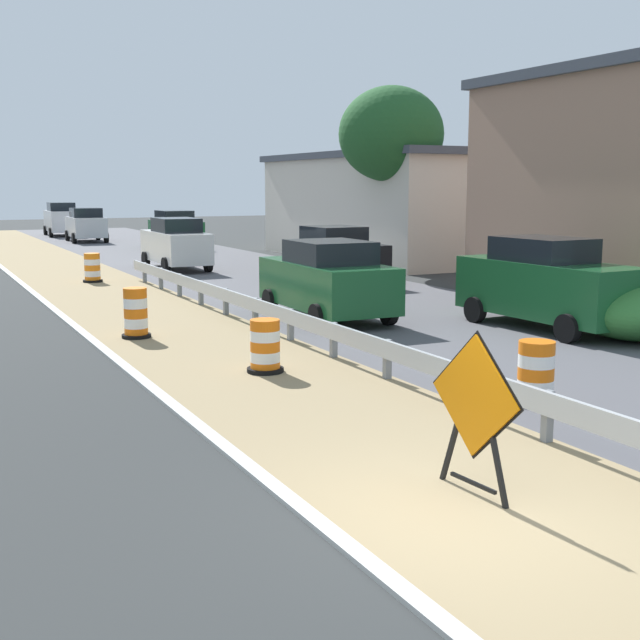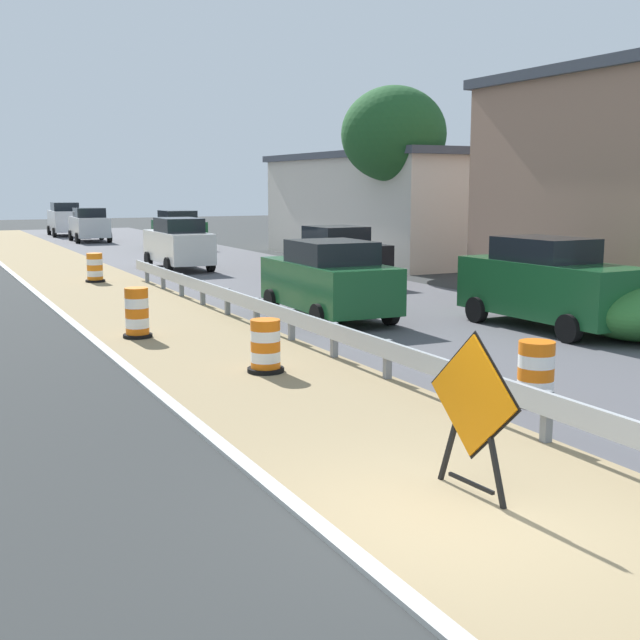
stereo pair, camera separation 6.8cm
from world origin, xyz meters
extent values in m
plane|color=#2B2D2D|center=(0.00, 0.00, 0.00)|extent=(160.00, 160.00, 0.00)
cube|color=#8E7A56|center=(0.81, 0.00, 0.00)|extent=(4.02, 120.00, 0.01)
cube|color=#ADADA8|center=(-1.30, 0.00, 0.00)|extent=(0.20, 120.00, 0.11)
cube|color=slate|center=(2.65, 1.57, 0.35)|extent=(0.12, 0.12, 0.70)
cube|color=slate|center=(2.65, 3.62, 0.35)|extent=(0.12, 0.12, 0.70)
cube|color=slate|center=(2.65, 5.67, 0.35)|extent=(0.12, 0.12, 0.70)
cube|color=slate|center=(2.65, 7.72, 0.35)|extent=(0.12, 0.12, 0.70)
cube|color=slate|center=(2.65, 9.76, 0.35)|extent=(0.12, 0.12, 0.70)
cube|color=slate|center=(2.65, 11.81, 0.35)|extent=(0.12, 0.12, 0.70)
cube|color=slate|center=(2.65, 13.86, 0.35)|extent=(0.12, 0.12, 0.70)
cube|color=slate|center=(2.65, 15.91, 0.35)|extent=(0.12, 0.12, 0.70)
cube|color=slate|center=(2.65, 17.95, 0.35)|extent=(0.12, 0.12, 0.70)
cube|color=slate|center=(2.65, 20.00, 0.35)|extent=(0.12, 0.12, 0.70)
cube|color=slate|center=(2.65, 22.05, 0.35)|extent=(0.12, 0.12, 0.70)
cube|color=black|center=(0.66, 0.14, 0.52)|extent=(0.08, 0.39, 1.06)
cube|color=black|center=(0.60, 0.84, 0.52)|extent=(0.08, 0.39, 1.06)
cube|color=black|center=(0.63, 0.49, 0.12)|extent=(0.10, 0.72, 0.04)
cube|color=orange|center=(0.61, 0.49, 1.12)|extent=(0.15, 1.36, 1.36)
cube|color=black|center=(0.62, 0.49, 1.12)|extent=(0.14, 1.44, 1.44)
cylinder|color=orange|center=(3.80, 3.13, 0.10)|extent=(0.56, 0.56, 0.20)
cylinder|color=white|center=(3.80, 3.13, 0.30)|extent=(0.56, 0.56, 0.20)
cylinder|color=orange|center=(3.80, 3.13, 0.50)|extent=(0.56, 0.56, 0.20)
cylinder|color=white|center=(3.80, 3.13, 0.70)|extent=(0.56, 0.56, 0.20)
cylinder|color=orange|center=(3.80, 3.13, 0.91)|extent=(0.56, 0.56, 0.20)
cylinder|color=black|center=(3.80, 3.13, 0.04)|extent=(0.70, 0.70, 0.08)
cylinder|color=orange|center=(0.92, 7.11, 0.10)|extent=(0.54, 0.54, 0.19)
cylinder|color=white|center=(0.92, 7.11, 0.29)|extent=(0.54, 0.54, 0.19)
cylinder|color=orange|center=(0.92, 7.11, 0.49)|extent=(0.54, 0.54, 0.19)
cylinder|color=white|center=(0.92, 7.11, 0.68)|extent=(0.54, 0.54, 0.19)
cylinder|color=orange|center=(0.92, 7.11, 0.88)|extent=(0.54, 0.54, 0.19)
cylinder|color=black|center=(0.92, 7.11, 0.04)|extent=(0.68, 0.68, 0.08)
cylinder|color=orange|center=(-0.31, 11.60, 0.11)|extent=(0.52, 0.52, 0.22)
cylinder|color=white|center=(-0.31, 11.60, 0.34)|extent=(0.52, 0.52, 0.22)
cylinder|color=orange|center=(-0.31, 11.60, 0.56)|extent=(0.52, 0.52, 0.22)
cylinder|color=white|center=(-0.31, 11.60, 0.79)|extent=(0.52, 0.52, 0.22)
cylinder|color=orange|center=(-0.31, 11.60, 1.01)|extent=(0.52, 0.52, 0.22)
cylinder|color=black|center=(-0.31, 11.60, 0.04)|extent=(0.65, 0.65, 0.08)
cylinder|color=orange|center=(1.04, 22.97, 0.10)|extent=(0.55, 0.55, 0.20)
cylinder|color=white|center=(1.04, 22.97, 0.31)|extent=(0.55, 0.55, 0.20)
cylinder|color=orange|center=(1.04, 22.97, 0.51)|extent=(0.55, 0.55, 0.20)
cylinder|color=white|center=(1.04, 22.97, 0.71)|extent=(0.55, 0.55, 0.20)
cylinder|color=orange|center=(1.04, 22.97, 0.92)|extent=(0.55, 0.55, 0.20)
cylinder|color=black|center=(1.04, 22.97, 0.04)|extent=(0.68, 0.68, 0.08)
cube|color=#195128|center=(4.73, 12.08, 0.88)|extent=(2.04, 4.63, 1.12)
cube|color=black|center=(4.73, 11.90, 1.72)|extent=(1.79, 2.15, 0.56)
cylinder|color=black|center=(3.81, 13.62, 0.32)|extent=(0.24, 0.65, 0.64)
cylinder|color=black|center=(5.73, 13.57, 0.32)|extent=(0.24, 0.65, 0.64)
cylinder|color=black|center=(3.73, 10.60, 0.32)|extent=(0.24, 0.65, 0.64)
cylinder|color=black|center=(5.65, 10.55, 0.32)|extent=(0.24, 0.65, 0.64)
cube|color=black|center=(8.63, 18.98, 0.86)|extent=(2.05, 4.28, 1.08)
cube|color=black|center=(8.62, 19.15, 1.68)|extent=(1.78, 2.00, 0.56)
cylinder|color=black|center=(9.62, 17.63, 0.32)|extent=(0.24, 0.65, 0.64)
cylinder|color=black|center=(7.73, 17.56, 0.32)|extent=(0.24, 0.65, 0.64)
cylinder|color=black|center=(9.52, 20.41, 0.32)|extent=(0.24, 0.65, 0.64)
cylinder|color=black|center=(7.63, 20.33, 0.32)|extent=(0.24, 0.65, 0.64)
cube|color=silver|center=(5.05, 44.50, 0.89)|extent=(2.00, 4.32, 1.15)
cube|color=black|center=(5.04, 44.33, 1.75)|extent=(1.73, 2.02, 0.56)
cylinder|color=black|center=(4.18, 45.94, 0.32)|extent=(0.24, 0.65, 0.64)
cylinder|color=black|center=(6.02, 45.87, 0.32)|extent=(0.24, 0.65, 0.64)
cylinder|color=black|center=(4.08, 43.14, 0.32)|extent=(0.24, 0.65, 0.64)
cylinder|color=black|center=(5.92, 43.07, 0.32)|extent=(0.24, 0.65, 0.64)
cube|color=#195128|center=(8.43, 37.31, 0.89)|extent=(1.89, 4.39, 1.13)
cube|color=black|center=(8.43, 37.48, 1.73)|extent=(1.66, 2.04, 0.56)
cylinder|color=black|center=(9.36, 35.89, 0.32)|extent=(0.23, 0.64, 0.64)
cylinder|color=black|center=(7.57, 35.85, 0.32)|extent=(0.23, 0.64, 0.64)
cylinder|color=black|center=(9.29, 38.76, 0.32)|extent=(0.23, 0.64, 0.64)
cylinder|color=black|center=(7.50, 38.72, 0.32)|extent=(0.23, 0.64, 0.64)
cube|color=silver|center=(4.99, 25.99, 0.92)|extent=(1.75, 4.65, 1.20)
cube|color=black|center=(4.98, 25.81, 1.80)|extent=(1.55, 2.14, 0.56)
cylinder|color=black|center=(4.15, 27.53, 0.32)|extent=(0.23, 0.64, 0.64)
cylinder|color=black|center=(5.85, 27.51, 0.32)|extent=(0.23, 0.64, 0.64)
cylinder|color=black|center=(4.12, 24.47, 0.32)|extent=(0.23, 0.64, 0.64)
cylinder|color=black|center=(5.82, 24.46, 0.32)|extent=(0.23, 0.64, 0.64)
cube|color=#195128|center=(8.69, 8.37, 0.96)|extent=(1.90, 4.78, 1.28)
cube|color=black|center=(8.68, 8.56, 1.88)|extent=(1.64, 2.22, 0.56)
cylinder|color=black|center=(9.61, 6.84, 0.32)|extent=(0.24, 0.65, 0.64)
cylinder|color=black|center=(7.88, 6.78, 0.32)|extent=(0.24, 0.65, 0.64)
cylinder|color=black|center=(9.50, 9.96, 0.32)|extent=(0.24, 0.65, 0.64)
cylinder|color=black|center=(7.76, 9.89, 0.32)|extent=(0.24, 0.65, 0.64)
cube|color=silver|center=(4.73, 51.17, 0.99)|extent=(1.93, 4.57, 1.35)
cube|color=black|center=(4.73, 50.99, 1.95)|extent=(1.67, 2.13, 0.56)
cylinder|color=black|center=(3.91, 52.69, 0.32)|extent=(0.24, 0.65, 0.64)
cylinder|color=black|center=(5.67, 52.62, 0.32)|extent=(0.24, 0.65, 0.64)
cylinder|color=black|center=(3.80, 49.71, 0.32)|extent=(0.24, 0.65, 0.64)
cylinder|color=black|center=(5.56, 49.65, 0.32)|extent=(0.24, 0.65, 0.64)
cube|color=beige|center=(16.45, 26.72, 2.27)|extent=(8.63, 13.73, 4.54)
cube|color=#3D424C|center=(16.45, 26.72, 4.69)|extent=(8.98, 14.28, 0.30)
ellipsoid|color=#337533|center=(9.56, 6.43, 0.64)|extent=(3.00, 3.00, 1.27)
cylinder|color=#4C3D2D|center=(12.56, 21.85, 1.85)|extent=(0.36, 0.36, 3.70)
ellipsoid|color=#1E4C23|center=(12.56, 21.85, 5.35)|extent=(4.13, 4.13, 3.72)
camera|label=1|loc=(-4.84, -6.60, 3.39)|focal=46.59mm
camera|label=2|loc=(-4.77, -6.63, 3.39)|focal=46.59mm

